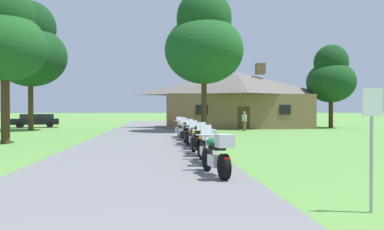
# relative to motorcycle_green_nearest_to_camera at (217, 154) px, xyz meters

# --- Properties ---
(ground_plane) EXTENTS (500.00, 500.00, 0.00)m
(ground_plane) POSITION_rel_motorcycle_green_nearest_to_camera_xyz_m (-2.32, 12.95, -0.62)
(ground_plane) COLOR #56893D
(asphalt_driveway) EXTENTS (6.40, 80.00, 0.06)m
(asphalt_driveway) POSITION_rel_motorcycle_green_nearest_to_camera_xyz_m (-2.32, 10.95, -0.59)
(asphalt_driveway) COLOR slate
(asphalt_driveway) RESTS_ON ground
(motorcycle_green_nearest_to_camera) EXTENTS (0.80, 2.07, 1.30)m
(motorcycle_green_nearest_to_camera) POSITION_rel_motorcycle_green_nearest_to_camera_xyz_m (0.00, 0.00, 0.00)
(motorcycle_green_nearest_to_camera) COLOR black
(motorcycle_green_nearest_to_camera) RESTS_ON asphalt_driveway
(motorcycle_yellow_second_in_row) EXTENTS (0.66, 2.08, 1.30)m
(motorcycle_yellow_second_in_row) POSITION_rel_motorcycle_green_nearest_to_camera_xyz_m (0.02, 2.39, 0.00)
(motorcycle_yellow_second_in_row) COLOR black
(motorcycle_yellow_second_in_row) RESTS_ON asphalt_driveway
(motorcycle_yellow_third_in_row) EXTENTS (0.82, 2.08, 1.30)m
(motorcycle_yellow_third_in_row) POSITION_rel_motorcycle_green_nearest_to_camera_xyz_m (0.03, 4.69, -0.01)
(motorcycle_yellow_third_in_row) COLOR black
(motorcycle_yellow_third_in_row) RESTS_ON asphalt_driveway
(motorcycle_silver_fourth_in_row) EXTENTS (0.71, 2.08, 1.30)m
(motorcycle_silver_fourth_in_row) POSITION_rel_motorcycle_green_nearest_to_camera_xyz_m (0.09, 7.18, 0.00)
(motorcycle_silver_fourth_in_row) COLOR black
(motorcycle_silver_fourth_in_row) RESTS_ON asphalt_driveway
(motorcycle_white_fifth_in_row) EXTENTS (0.73, 2.08, 1.30)m
(motorcycle_white_fifth_in_row) POSITION_rel_motorcycle_green_nearest_to_camera_xyz_m (-0.07, 9.22, -0.01)
(motorcycle_white_fifth_in_row) COLOR black
(motorcycle_white_fifth_in_row) RESTS_ON asphalt_driveway
(motorcycle_yellow_sixth_in_row) EXTENTS (0.75, 2.08, 1.30)m
(motorcycle_yellow_sixth_in_row) POSITION_rel_motorcycle_green_nearest_to_camera_xyz_m (0.03, 11.84, -0.01)
(motorcycle_yellow_sixth_in_row) COLOR black
(motorcycle_yellow_sixth_in_row) RESTS_ON asphalt_driveway
(motorcycle_green_farthest_in_row) EXTENTS (0.76, 2.08, 1.30)m
(motorcycle_green_farthest_in_row) POSITION_rel_motorcycle_green_nearest_to_camera_xyz_m (-0.08, 14.00, -0.01)
(motorcycle_green_farthest_in_row) COLOR black
(motorcycle_green_farthest_in_row) RESTS_ON asphalt_driveway
(stone_lodge) EXTENTS (14.93, 7.44, 6.61)m
(stone_lodge) POSITION_rel_motorcycle_green_nearest_to_camera_xyz_m (6.53, 28.42, 2.32)
(stone_lodge) COLOR brown
(stone_lodge) RESTS_ON ground
(bystander_white_shirt_near_lodge) EXTENTS (0.38, 0.48, 1.69)m
(bystander_white_shirt_near_lodge) POSITION_rel_motorcycle_green_nearest_to_camera_xyz_m (6.01, 22.51, 0.33)
(bystander_white_shirt_near_lodge) COLOR #75664C
(bystander_white_shirt_near_lodge) RESTS_ON ground
(metal_signpost_roadside) EXTENTS (0.36, 0.06, 2.14)m
(metal_signpost_roadside) POSITION_rel_motorcycle_green_nearest_to_camera_xyz_m (2.13, -3.53, 0.73)
(metal_signpost_roadside) COLOR #9EA0A5
(metal_signpost_roadside) RESTS_ON ground
(tree_right_of_lodge) EXTENTS (4.90, 4.90, 8.47)m
(tree_right_of_lodge) POSITION_rel_motorcycle_green_nearest_to_camera_xyz_m (16.13, 27.33, 4.63)
(tree_right_of_lodge) COLOR #422D19
(tree_right_of_lodge) RESTS_ON ground
(tree_left_near) EXTENTS (4.28, 4.28, 8.45)m
(tree_left_near) POSITION_rel_motorcycle_green_nearest_to_camera_xyz_m (-9.51, 11.03, 5.00)
(tree_left_near) COLOR #422D19
(tree_left_near) RESTS_ON ground
(tree_left_far) EXTENTS (6.19, 6.19, 11.28)m
(tree_left_far) POSITION_rel_motorcycle_green_nearest_to_camera_xyz_m (-12.52, 24.38, 6.60)
(tree_left_far) COLOR #422D19
(tree_left_far) RESTS_ON ground
(tree_by_lodge_front) EXTENTS (6.46, 6.46, 11.70)m
(tree_by_lodge_front) POSITION_rel_motorcycle_green_nearest_to_camera_xyz_m (2.30, 21.08, 6.84)
(tree_by_lodge_front) COLOR #422D19
(tree_by_lodge_front) RESTS_ON ground
(parked_black_suv_far_left) EXTENTS (4.90, 2.85, 1.40)m
(parked_black_suv_far_left) POSITION_rel_motorcycle_green_nearest_to_camera_xyz_m (-14.01, 30.58, 0.16)
(parked_black_suv_far_left) COLOR black
(parked_black_suv_far_left) RESTS_ON ground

